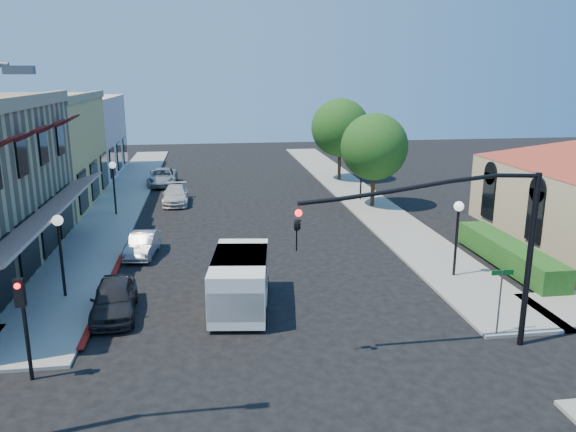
{
  "coord_description": "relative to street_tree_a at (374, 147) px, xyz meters",
  "views": [
    {
      "loc": [
        -2.46,
        -14.82,
        9.1
      ],
      "look_at": [
        1.17,
        10.27,
        2.6
      ],
      "focal_mm": 35.0,
      "sensor_mm": 36.0,
      "label": 1
    }
  ],
  "objects": [
    {
      "name": "lamppost_left_far",
      "position": [
        -17.3,
        0.0,
        -1.46
      ],
      "size": [
        0.44,
        0.44,
        3.57
      ],
      "color": "black",
      "rests_on": "ground"
    },
    {
      "name": "pink_stucco_building",
      "position": [
        -24.3,
        16.0,
        -0.69
      ],
      "size": [
        10.0,
        12.0,
        7.0
      ],
      "primitive_type": "cube",
      "color": "beige",
      "rests_on": "ground"
    },
    {
      "name": "street_tree_a",
      "position": [
        0.0,
        0.0,
        0.0
      ],
      "size": [
        4.56,
        4.56,
        6.48
      ],
      "color": "#2F2112",
      "rests_on": "ground"
    },
    {
      "name": "yellow_stucco_building",
      "position": [
        -24.3,
        4.0,
        -0.39
      ],
      "size": [
        10.0,
        12.0,
        7.6
      ],
      "primitive_type": "cube",
      "color": "tan",
      "rests_on": "ground"
    },
    {
      "name": "parked_car_b",
      "position": [
        -14.68,
        -8.7,
        -3.61
      ],
      "size": [
        1.63,
        3.68,
        1.17
      ],
      "primitive_type": "imported",
      "rotation": [
        0.0,
        0.0,
        -0.11
      ],
      "color": "#AEB1B3",
      "rests_on": "ground"
    },
    {
      "name": "lamppost_left_near",
      "position": [
        -17.3,
        -14.0,
        -1.46
      ],
      "size": [
        0.44,
        0.44,
        3.57
      ],
      "color": "black",
      "rests_on": "ground"
    },
    {
      "name": "sidewalk_left",
      "position": [
        -17.55,
        5.0,
        -4.13
      ],
      "size": [
        3.5,
        50.0,
        0.12
      ],
      "primitive_type": "cube",
      "color": "gray",
      "rests_on": "ground"
    },
    {
      "name": "curb_red_strip",
      "position": [
        -15.7,
        -14.0,
        -4.19
      ],
      "size": [
        0.25,
        10.0,
        0.06
      ],
      "primitive_type": "cube",
      "color": "maroon",
      "rests_on": "ground"
    },
    {
      "name": "hedge",
      "position": [
        2.9,
        -13.0,
        -4.19
      ],
      "size": [
        1.4,
        8.0,
        1.1
      ],
      "primitive_type": "cube",
      "color": "#1C5017",
      "rests_on": "ground"
    },
    {
      "name": "ground",
      "position": [
        -8.8,
        -22.0,
        -4.19
      ],
      "size": [
        120.0,
        120.0,
        0.0
      ],
      "primitive_type": "plane",
      "color": "black",
      "rests_on": "ground"
    },
    {
      "name": "parked_car_d",
      "position": [
        -15.0,
        10.0,
        -3.51
      ],
      "size": [
        2.31,
        4.96,
        1.37
      ],
      "primitive_type": "imported",
      "rotation": [
        0.0,
        0.0,
        0.01
      ],
      "color": "#9D9FA2",
      "rests_on": "ground"
    },
    {
      "name": "lamppost_right_far",
      "position": [
        -0.3,
        2.0,
        -1.46
      ],
      "size": [
        0.44,
        0.44,
        3.57
      ],
      "color": "black",
      "rests_on": "ground"
    },
    {
      "name": "parked_car_c",
      "position": [
        -13.6,
        3.0,
        -3.57
      ],
      "size": [
        1.79,
        4.33,
        1.25
      ],
      "primitive_type": "imported",
      "rotation": [
        0.0,
        0.0,
        0.01
      ],
      "color": "#BCBCBA",
      "rests_on": "ground"
    },
    {
      "name": "signal_mast_arm",
      "position": [
        -2.94,
        -20.5,
        -0.11
      ],
      "size": [
        8.01,
        0.39,
        6.0
      ],
      "color": "black",
      "rests_on": "ground"
    },
    {
      "name": "white_van",
      "position": [
        -10.16,
        -16.06,
        -2.95
      ],
      "size": [
        2.7,
        5.07,
        2.14
      ],
      "color": "white",
      "rests_on": "ground"
    },
    {
      "name": "secondary_signal",
      "position": [
        -16.8,
        -20.59,
        -1.88
      ],
      "size": [
        0.28,
        0.42,
        3.32
      ],
      "color": "black",
      "rests_on": "ground"
    },
    {
      "name": "parked_car_a",
      "position": [
        -15.0,
        -16.0,
        -3.51
      ],
      "size": [
        1.87,
        4.11,
        1.37
      ],
      "primitive_type": "imported",
      "rotation": [
        0.0,
        0.0,
        0.06
      ],
      "color": "black",
      "rests_on": "ground"
    },
    {
      "name": "sidewalk_right",
      "position": [
        -0.05,
        5.0,
        -4.13
      ],
      "size": [
        3.5,
        50.0,
        0.12
      ],
      "primitive_type": "cube",
      "color": "gray",
      "rests_on": "ground"
    },
    {
      "name": "street_name_sign",
      "position": [
        -1.3,
        -19.8,
        -2.5
      ],
      "size": [
        0.8,
        0.06,
        2.5
      ],
      "color": "#595B5E",
      "rests_on": "ground"
    },
    {
      "name": "street_tree_b",
      "position": [
        0.0,
        10.0,
        0.35
      ],
      "size": [
        4.94,
        4.94,
        7.02
      ],
      "color": "#2F2112",
      "rests_on": "ground"
    },
    {
      "name": "lamppost_right_near",
      "position": [
        -0.3,
        -14.0,
        -1.46
      ],
      "size": [
        0.44,
        0.44,
        3.57
      ],
      "color": "black",
      "rests_on": "ground"
    }
  ]
}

